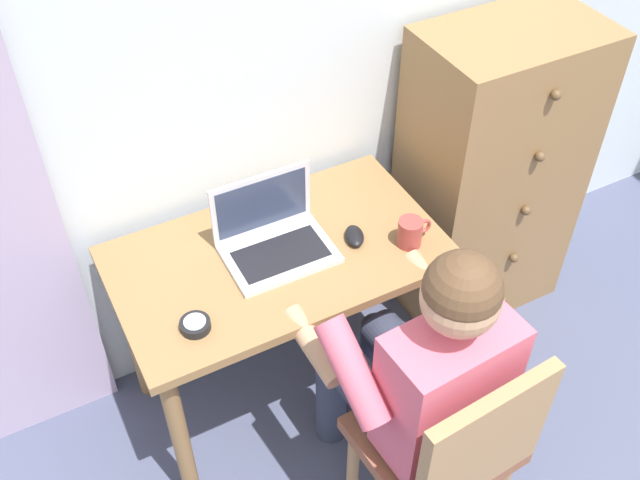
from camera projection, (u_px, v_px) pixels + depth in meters
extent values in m
cube|color=silver|center=(288.00, 41.00, 2.33)|extent=(4.80, 0.05, 2.50)
cube|color=olive|center=(278.00, 257.00, 2.37)|extent=(1.06, 0.62, 0.03)
cylinder|color=olive|center=(181.00, 441.00, 2.32)|extent=(0.06, 0.06, 0.71)
cylinder|color=olive|center=(432.00, 332.00, 2.63)|extent=(0.06, 0.06, 0.71)
cylinder|color=olive|center=(132.00, 331.00, 2.64)|extent=(0.06, 0.06, 0.71)
cylinder|color=olive|center=(361.00, 245.00, 2.95)|extent=(0.06, 0.06, 0.71)
cube|color=olive|center=(490.00, 177.00, 2.85)|extent=(0.64, 0.41, 1.23)
sphere|color=brown|center=(503.00, 300.00, 3.05)|extent=(0.04, 0.04, 0.04)
sphere|color=brown|center=(514.00, 258.00, 2.88)|extent=(0.04, 0.04, 0.04)
sphere|color=brown|center=(526.00, 211.00, 2.71)|extent=(0.04, 0.04, 0.04)
sphere|color=brown|center=(540.00, 157.00, 2.54)|extent=(0.04, 0.04, 0.04)
sphere|color=brown|center=(556.00, 95.00, 2.36)|extent=(0.04, 0.04, 0.04)
cube|color=brown|center=(432.00, 440.00, 2.21)|extent=(0.45, 0.43, 0.05)
cube|color=#9E754C|center=(484.00, 444.00, 1.94)|extent=(0.42, 0.07, 0.42)
cylinder|color=#9E754C|center=(435.00, 418.00, 2.54)|extent=(0.04, 0.04, 0.43)
cylinder|color=#9E754C|center=(353.00, 466.00, 2.41)|extent=(0.04, 0.04, 0.43)
cylinder|color=#33384C|center=(414.00, 367.00, 2.35)|extent=(0.17, 0.41, 0.14)
cylinder|color=#33384C|center=(367.00, 392.00, 2.28)|extent=(0.17, 0.41, 0.14)
cylinder|color=#33384C|center=(374.00, 370.00, 2.64)|extent=(0.11, 0.11, 0.50)
cylinder|color=#33384C|center=(331.00, 392.00, 2.58)|extent=(0.11, 0.11, 0.50)
cube|color=#D1566B|center=(446.00, 388.00, 2.01)|extent=(0.37, 0.22, 0.46)
cylinder|color=#D1566B|center=(481.00, 306.00, 2.12)|extent=(0.11, 0.30, 0.25)
cylinder|color=#D1566B|center=(353.00, 372.00, 1.95)|extent=(0.11, 0.30, 0.25)
cylinder|color=tan|center=(434.00, 287.00, 2.32)|extent=(0.09, 0.27, 0.11)
cylinder|color=tan|center=(314.00, 346.00, 2.15)|extent=(0.09, 0.27, 0.11)
sphere|color=tan|center=(461.00, 298.00, 1.77)|extent=(0.20, 0.20, 0.20)
sphere|color=#513823|center=(462.00, 290.00, 1.75)|extent=(0.20, 0.20, 0.20)
cube|color=silver|center=(280.00, 254.00, 2.35)|extent=(0.34, 0.24, 0.02)
cube|color=black|center=(281.00, 254.00, 2.33)|extent=(0.29, 0.16, 0.00)
cube|color=silver|center=(261.00, 203.00, 2.35)|extent=(0.34, 0.01, 0.22)
cube|color=#2D3851|center=(262.00, 204.00, 2.34)|extent=(0.31, 0.00, 0.18)
ellipsoid|color=black|center=(354.00, 236.00, 2.40)|extent=(0.09, 0.11, 0.03)
cylinder|color=black|center=(195.00, 325.00, 2.13)|extent=(0.09, 0.09, 0.03)
cylinder|color=silver|center=(195.00, 322.00, 2.12)|extent=(0.06, 0.06, 0.00)
cylinder|color=#9E3D38|center=(410.00, 233.00, 2.36)|extent=(0.08, 0.08, 0.09)
torus|color=#9E3D38|center=(424.00, 226.00, 2.38)|extent=(0.06, 0.01, 0.06)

